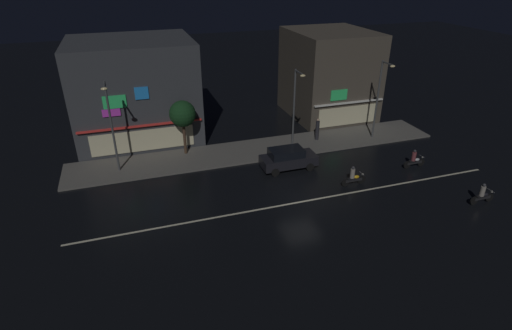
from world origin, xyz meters
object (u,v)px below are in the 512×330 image
object	(u,v)px
streetlamp_west	(111,121)
traffic_cone	(304,158)
pedestrian_on_sidewalk	(317,130)
motorcycle_lead	(414,160)
motorcycle_opposite_lane	(482,195)
motorcycle_following	(353,177)
streetlamp_mid	(295,102)
parked_car_near_kerb	(288,158)
streetlamp_east	(380,94)

from	to	relation	value
streetlamp_west	traffic_cone	distance (m)	14.97
pedestrian_on_sidewalk	motorcycle_lead	bearing A→B (deg)	124.17
motorcycle_opposite_lane	traffic_cone	size ratio (longest dim) A/B	3.45
streetlamp_west	motorcycle_lead	world-z (taller)	streetlamp_west
pedestrian_on_sidewalk	motorcycle_following	size ratio (longest dim) A/B	1.03
streetlamp_west	motorcycle_lead	bearing A→B (deg)	-15.80
streetlamp_west	motorcycle_lead	distance (m)	22.98
motorcycle_lead	motorcycle_following	world-z (taller)	same
streetlamp_mid	parked_car_near_kerb	size ratio (longest dim) A/B	1.54
streetlamp_mid	parked_car_near_kerb	xyz separation A→B (m)	(-1.92, -3.42, -3.20)
streetlamp_mid	motorcycle_opposite_lane	distance (m)	15.12
motorcycle_following	traffic_cone	world-z (taller)	motorcycle_following
streetlamp_east	pedestrian_on_sidewalk	xyz separation A→B (m)	(-5.01, 1.31, -3.16)
parked_car_near_kerb	streetlamp_mid	bearing A→B (deg)	60.63
streetlamp_west	parked_car_near_kerb	xyz separation A→B (m)	(12.44, -3.29, -3.37)
pedestrian_on_sidewalk	parked_car_near_kerb	size ratio (longest dim) A/B	0.45
pedestrian_on_sidewalk	traffic_cone	bearing A→B (deg)	50.48
streetlamp_east	motorcycle_opposite_lane	world-z (taller)	streetlamp_east
streetlamp_mid	streetlamp_east	xyz separation A→B (m)	(7.58, -0.57, 0.15)
motorcycle_following	parked_car_near_kerb	bearing A→B (deg)	133.83
streetlamp_west	pedestrian_on_sidewalk	xyz separation A→B (m)	(16.93, 0.86, -3.18)
motorcycle_lead	motorcycle_following	bearing A→B (deg)	-177.91
streetlamp_east	motorcycle_following	distance (m)	9.72
motorcycle_lead	pedestrian_on_sidewalk	bearing A→B (deg)	117.56
pedestrian_on_sidewalk	parked_car_near_kerb	xyz separation A→B (m)	(-4.49, -4.15, -0.19)
motorcycle_opposite_lane	motorcycle_lead	bearing A→B (deg)	-73.20
motorcycle_following	traffic_cone	bearing A→B (deg)	111.94
streetlamp_east	streetlamp_west	bearing A→B (deg)	178.84
parked_car_near_kerb	motorcycle_following	distance (m)	5.20
pedestrian_on_sidewalk	streetlamp_mid	bearing A→B (deg)	15.30
motorcycle_following	motorcycle_opposite_lane	world-z (taller)	same
streetlamp_west	motorcycle_opposite_lane	xyz separation A→B (m)	(22.76, -11.96, -3.61)
streetlamp_east	traffic_cone	xyz separation A→B (m)	(-7.73, -2.07, -3.95)
pedestrian_on_sidewalk	motorcycle_lead	size ratio (longest dim) A/B	1.03
streetlamp_mid	motorcycle_lead	xyz separation A→B (m)	(7.47, -6.31, -3.44)
motorcycle_opposite_lane	traffic_cone	distance (m)	12.75
streetlamp_mid	motorcycle_following	world-z (taller)	streetlamp_mid
motorcycle_lead	streetlamp_mid	bearing A→B (deg)	132.56
streetlamp_east	traffic_cone	world-z (taller)	streetlamp_east
motorcycle_following	motorcycle_opposite_lane	bearing A→B (deg)	-33.07
streetlamp_east	traffic_cone	bearing A→B (deg)	-165.02
pedestrian_on_sidewalk	streetlamp_east	bearing A→B (deg)	164.71
motorcycle_opposite_lane	motorcycle_following	bearing A→B (deg)	-27.31
streetlamp_west	streetlamp_mid	size ratio (longest dim) A/B	1.05
streetlamp_east	pedestrian_on_sidewalk	bearing A→B (deg)	165.38
motorcycle_lead	motorcycle_opposite_lane	world-z (taller)	same
streetlamp_mid	pedestrian_on_sidewalk	bearing A→B (deg)	15.97
traffic_cone	parked_car_near_kerb	bearing A→B (deg)	-156.33
streetlamp_mid	streetlamp_east	size ratio (longest dim) A/B	0.96
motorcycle_lead	traffic_cone	xyz separation A→B (m)	(-7.62, 3.67, -0.36)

